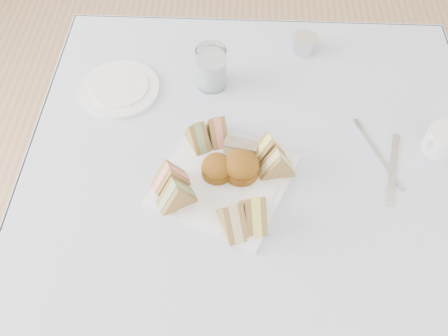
{
  "coord_description": "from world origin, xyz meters",
  "views": [
    {
      "loc": [
        -0.04,
        -0.58,
        1.59
      ],
      "look_at": [
        -0.07,
        -0.03,
        0.8
      ],
      "focal_mm": 38.0,
      "sensor_mm": 36.0,
      "label": 1
    }
  ],
  "objects_px": {
    "table": "(249,247)",
    "water_glass": "(211,67)",
    "creamer_jug": "(441,140)",
    "serving_plate": "(224,180)"
  },
  "relations": [
    {
      "from": "water_glass",
      "to": "table",
      "type": "bearing_deg",
      "value": -66.84
    },
    {
      "from": "table",
      "to": "creamer_jug",
      "type": "height_order",
      "value": "creamer_jug"
    },
    {
      "from": "table",
      "to": "water_glass",
      "type": "distance_m",
      "value": 0.51
    },
    {
      "from": "table",
      "to": "serving_plate",
      "type": "bearing_deg",
      "value": -156.86
    },
    {
      "from": "creamer_jug",
      "to": "water_glass",
      "type": "bearing_deg",
      "value": 139.75
    },
    {
      "from": "water_glass",
      "to": "creamer_jug",
      "type": "distance_m",
      "value": 0.54
    },
    {
      "from": "table",
      "to": "water_glass",
      "type": "bearing_deg",
      "value": 113.16
    },
    {
      "from": "creamer_jug",
      "to": "serving_plate",
      "type": "bearing_deg",
      "value": 172.07
    },
    {
      "from": "water_glass",
      "to": "creamer_jug",
      "type": "relative_size",
      "value": 1.56
    },
    {
      "from": "serving_plate",
      "to": "water_glass",
      "type": "bearing_deg",
      "value": 121.09
    }
  ]
}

